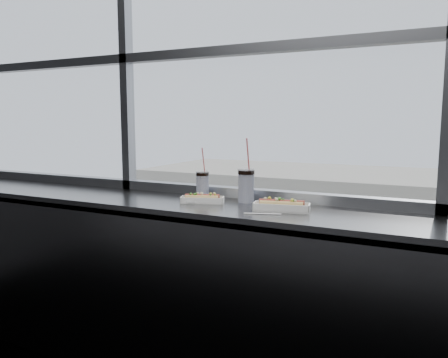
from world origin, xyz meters
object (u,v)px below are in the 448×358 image
at_px(soda_cup_right, 246,184).
at_px(tree_center, 410,265).
at_px(soda_cup_left, 203,183).
at_px(pedestrian_a, 319,277).
at_px(hotdog_tray_right, 282,206).
at_px(car_far_a, 276,295).
at_px(hotdog_tray_left, 202,199).
at_px(car_near_a, 107,321).
at_px(loose_straw, 263,214).
at_px(tree_left, 297,248).
at_px(wrapper, 190,201).
at_px(car_far_b, 433,323).
at_px(pedestrian_b, 376,284).

bearing_deg(soda_cup_right, tree_center, 90.59).
distance_m(soda_cup_left, pedestrian_a, 31.82).
distance_m(hotdog_tray_right, car_far_a, 27.98).
relative_size(hotdog_tray_left, soda_cup_left, 0.84).
bearing_deg(hotdog_tray_right, car_far_a, 97.16).
relative_size(soda_cup_left, car_near_a, 0.05).
relative_size(loose_straw, pedestrian_a, 0.10).
xyz_separation_m(hotdog_tray_left, tree_left, (-7.77, 28.27, -8.84)).
distance_m(soda_cup_left, wrapper, 0.22).
bearing_deg(hotdog_tray_right, tree_left, 94.29).
height_order(hotdog_tray_left, car_near_a, hotdog_tray_left).
bearing_deg(hotdog_tray_right, loose_straw, -127.77).
relative_size(wrapper, tree_left, 0.02).
distance_m(hotdog_tray_right, pedestrian_a, 32.09).
xyz_separation_m(soda_cup_right, car_near_a, (-15.69, 16.13, -11.13)).
height_order(car_far_b, car_far_a, car_far_b).
xyz_separation_m(soda_cup_right, pedestrian_b, (-2.47, 29.22, -11.15)).
distance_m(soda_cup_left, loose_straw, 0.61).
height_order(car_near_a, pedestrian_b, car_near_a).
bearing_deg(loose_straw, soda_cup_left, 130.14).
relative_size(hotdog_tray_left, soda_cup_right, 0.70).
relative_size(soda_cup_left, pedestrian_a, 0.17).
distance_m(hotdog_tray_right, loose_straw, 0.14).
xyz_separation_m(soda_cup_left, soda_cup_right, (0.31, -0.03, 0.02)).
distance_m(soda_cup_right, car_far_b, 26.57).
distance_m(pedestrian_a, tree_left, 2.94).
distance_m(hotdog_tray_right, tree_center, 29.68).
xyz_separation_m(car_far_b, car_near_a, (-16.99, -8.00, -0.08)).
xyz_separation_m(hotdog_tray_left, soda_cup_right, (0.22, 0.14, 0.09)).
xyz_separation_m(soda_cup_left, car_near_a, (-15.38, 16.11, -11.11)).
relative_size(car_far_b, car_near_a, 1.08).
distance_m(soda_cup_left, car_far_b, 26.56).
height_order(hotdog_tray_left, pedestrian_b, hotdog_tray_left).
bearing_deg(pedestrian_a, tree_center, -99.25).
height_order(car_far_a, pedestrian_b, car_far_a).
relative_size(hotdog_tray_left, wrapper, 2.78).
distance_m(loose_straw, car_far_a, 28.06).
bearing_deg(hotdog_tray_left, car_far_a, 87.90).
height_order(hotdog_tray_left, wrapper, hotdog_tray_left).
bearing_deg(tree_center, pedestrian_b, 153.56).
relative_size(wrapper, tree_center, 0.02).
relative_size(soda_cup_right, pedestrian_b, 0.19).
bearing_deg(loose_straw, car_far_b, 68.18).
xyz_separation_m(hotdog_tray_right, car_far_a, (-8.44, 24.29, -11.03)).
bearing_deg(tree_center, car_far_b, -68.31).
bearing_deg(pedestrian_a, hotdog_tray_right, -166.96).
distance_m(hotdog_tray_left, wrapper, 0.08).
bearing_deg(car_far_a, car_far_b, -85.31).
bearing_deg(soda_cup_left, tree_left, 105.29).
distance_m(hotdog_tray_left, tree_center, 29.66).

